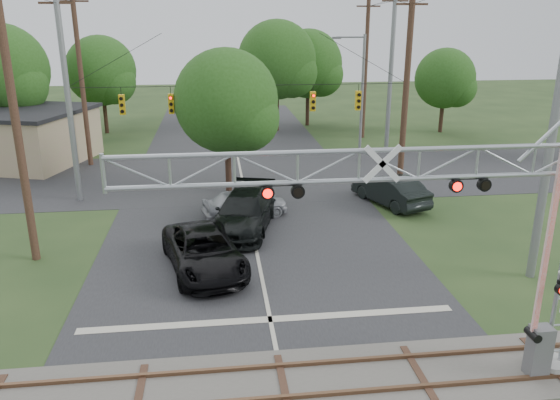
{
  "coord_description": "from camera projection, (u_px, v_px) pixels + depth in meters",
  "views": [
    {
      "loc": [
        -1.66,
        -11.01,
        9.84
      ],
      "look_at": [
        0.59,
        7.5,
        3.69
      ],
      "focal_mm": 35.0,
      "sensor_mm": 36.0,
      "label": 1
    }
  ],
  "objects": [
    {
      "name": "road_main",
      "position": [
        259.0,
        265.0,
        23.07
      ],
      "size": [
        14.0,
        90.0,
        0.02
      ],
      "primitive_type": "cube",
      "color": "#29292B",
      "rests_on": "ground"
    },
    {
      "name": "road_cross",
      "position": [
        241.0,
        176.0,
        36.27
      ],
      "size": [
        90.0,
        12.0,
        0.02
      ],
      "primitive_type": "cube",
      "color": "#29292B",
      "rests_on": "ground"
    },
    {
      "name": "railroad_track",
      "position": [
        283.0,
        383.0,
        15.52
      ],
      "size": [
        90.0,
        3.2,
        0.17
      ],
      "color": "#534F48",
      "rests_on": "ground"
    },
    {
      "name": "crossing_gantry",
      "position": [
        447.0,
        222.0,
        14.16
      ],
      "size": [
        12.84,
        0.99,
        7.72
      ],
      "color": "gray",
      "rests_on": "ground"
    },
    {
      "name": "traffic_signal_span",
      "position": [
        259.0,
        98.0,
        30.82
      ],
      "size": [
        19.34,
        0.36,
        11.5
      ],
      "color": "gray",
      "rests_on": "ground"
    },
    {
      "name": "pickup_black",
      "position": [
        204.0,
        251.0,
        22.39
      ],
      "size": [
        4.01,
        6.41,
        1.65
      ],
      "primitive_type": "imported",
      "rotation": [
        0.0,
        0.0,
        0.23
      ],
      "color": "black",
      "rests_on": "ground"
    },
    {
      "name": "car_dark",
      "position": [
        244.0,
        212.0,
        26.73
      ],
      "size": [
        4.11,
        6.76,
        1.83
      ],
      "primitive_type": "imported",
      "rotation": [
        0.0,
        0.0,
        -0.26
      ],
      "color": "black",
      "rests_on": "ground"
    },
    {
      "name": "sedan_silver",
      "position": [
        245.0,
        203.0,
        28.53
      ],
      "size": [
        4.74,
        2.83,
        1.51
      ],
      "primitive_type": "imported",
      "rotation": [
        0.0,
        0.0,
        1.82
      ],
      "color": "#9C9FA4",
      "rests_on": "ground"
    },
    {
      "name": "suv_dark",
      "position": [
        390.0,
        190.0,
        30.45
      ],
      "size": [
        3.47,
        5.41,
        1.69
      ],
      "primitive_type": "imported",
      "rotation": [
        0.0,
        0.0,
        3.5
      ],
      "color": "black",
      "rests_on": "ground"
    },
    {
      "name": "streetlight",
      "position": [
        360.0,
        92.0,
        38.75
      ],
      "size": [
        2.39,
        0.25,
        8.95
      ],
      "color": "gray",
      "rests_on": "ground"
    },
    {
      "name": "utility_poles",
      "position": [
        289.0,
        85.0,
        33.22
      ],
      "size": [
        24.52,
        28.04,
        12.88
      ],
      "color": "#3C241B",
      "rests_on": "ground"
    },
    {
      "name": "treeline",
      "position": [
        220.0,
        74.0,
        44.38
      ],
      "size": [
        55.69,
        27.43,
        10.01
      ],
      "color": "#352118",
      "rests_on": "ground"
    }
  ]
}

